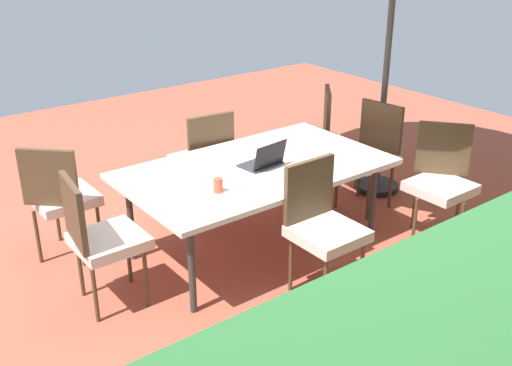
% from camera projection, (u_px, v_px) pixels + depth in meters
% --- Properties ---
extents(ground_plane, '(10.00, 10.00, 0.02)m').
position_uv_depth(ground_plane, '(256.00, 248.00, 5.08)').
color(ground_plane, '#9E4C38').
extents(dining_table, '(2.09, 1.21, 0.73)m').
position_uv_depth(dining_table, '(256.00, 171.00, 4.80)').
color(dining_table, silver).
rests_on(dining_table, ground_plane).
extents(chair_west, '(0.49, 0.48, 0.98)m').
position_uv_depth(chair_west, '(370.00, 151.00, 5.59)').
color(chair_west, beige).
rests_on(chair_west, ground_plane).
extents(chair_northwest, '(0.58, 0.58, 0.98)m').
position_uv_depth(chair_northwest, '(441.00, 178.00, 5.02)').
color(chair_northwest, beige).
rests_on(chair_northwest, ground_plane).
extents(chair_south, '(0.47, 0.48, 0.98)m').
position_uv_depth(chair_south, '(204.00, 156.00, 5.47)').
color(chair_south, beige).
rests_on(chair_south, ground_plane).
extents(chair_southeast, '(0.59, 0.59, 0.98)m').
position_uv_depth(chair_southeast, '(60.00, 194.00, 4.71)').
color(chair_southeast, beige).
rests_on(chair_southeast, ground_plane).
extents(chair_southwest, '(0.59, 0.58, 0.98)m').
position_uv_depth(chair_southwest, '(312.00, 130.00, 6.13)').
color(chair_southwest, beige).
rests_on(chair_southwest, ground_plane).
extents(chair_north, '(0.46, 0.46, 0.98)m').
position_uv_depth(chair_north, '(322.00, 222.00, 4.28)').
color(chair_north, beige).
rests_on(chair_north, ground_plane).
extents(chair_east, '(0.49, 0.48, 0.98)m').
position_uv_depth(chair_east, '(99.00, 235.00, 4.11)').
color(chair_east, beige).
rests_on(chair_east, ground_plane).
extents(laptop, '(0.35, 0.28, 0.21)m').
position_uv_depth(laptop, '(264.00, 161.00, 4.75)').
color(laptop, '#2D2D33').
rests_on(laptop, dining_table).
extents(cup, '(0.07, 0.07, 0.10)m').
position_uv_depth(cup, '(218.00, 185.00, 4.31)').
color(cup, '#CC4C33').
rests_on(cup, dining_table).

